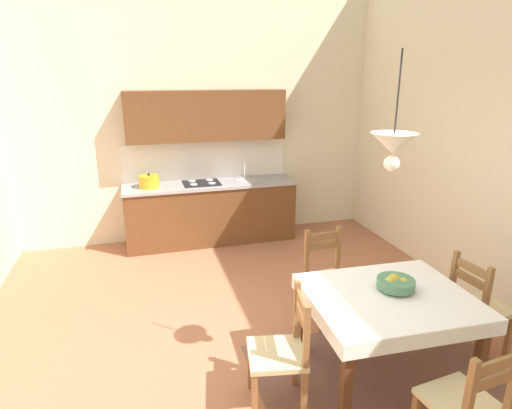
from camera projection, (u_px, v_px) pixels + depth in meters
ground_plane at (263, 367)px, 3.77m from camera, size 5.82×7.09×0.10m
wall_back at (198, 104)px, 6.20m from camera, size 5.82×0.12×3.98m
area_rug at (388, 382)px, 3.50m from camera, size 2.10×1.60×0.01m
kitchen_cabinetry at (209, 185)px, 6.25m from camera, size 2.48×0.63×2.20m
dining_table at (388, 309)px, 3.41m from camera, size 1.32×1.11×0.75m
dining_chair_kitchen_side at (328, 278)px, 4.33m from camera, size 0.45×0.45×0.93m
dining_chair_camera_side at (467, 406)px, 2.67m from camera, size 0.47×0.47×0.93m
dining_chair_tv_side at (282, 352)px, 3.17m from camera, size 0.49×0.49×0.93m
dining_chair_window_side at (477, 307)px, 3.79m from camera, size 0.45×0.45×0.93m
fruit_bowl at (396, 283)px, 3.43m from camera, size 0.30×0.30×0.12m
pendant_lamp at (393, 145)px, 2.90m from camera, size 0.32×0.32×0.80m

